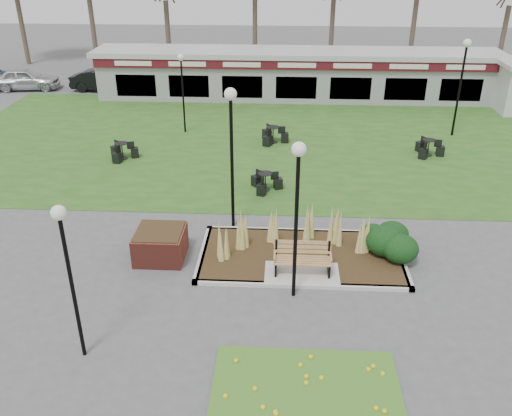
# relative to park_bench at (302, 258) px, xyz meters

# --- Properties ---
(ground) EXTENTS (100.00, 100.00, 0.00)m
(ground) POSITION_rel_park_bench_xyz_m (0.00, -0.25, -0.59)
(ground) COLOR #515154
(ground) RESTS_ON ground
(lawn) EXTENTS (34.00, 16.00, 0.02)m
(lawn) POSITION_rel_park_bench_xyz_m (0.00, 11.75, -0.58)
(lawn) COLOR #24571B
(lawn) RESTS_ON ground
(flower_bed) EXTENTS (4.20, 3.00, 0.16)m
(flower_bed) POSITION_rel_park_bench_xyz_m (0.00, -4.85, -0.52)
(flower_bed) COLOR #3A661D
(flower_bed) RESTS_ON ground
(planting_bed) EXTENTS (6.75, 3.40, 1.27)m
(planting_bed) POSITION_rel_park_bench_xyz_m (1.27, 1.10, -0.22)
(planting_bed) COLOR #332814
(planting_bed) RESTS_ON ground
(park_bench) EXTENTS (1.70, 0.66, 0.93)m
(park_bench) POSITION_rel_park_bench_xyz_m (0.00, 0.00, 0.00)
(park_bench) COLOR #A7754B
(park_bench) RESTS_ON ground
(brick_planter) EXTENTS (1.50, 1.50, 0.95)m
(brick_planter) POSITION_rel_park_bench_xyz_m (-4.40, 0.75, -0.11)
(brick_planter) COLOR maroon
(brick_planter) RESTS_ON ground
(food_pavilion) EXTENTS (24.60, 3.40, 2.90)m
(food_pavilion) POSITION_rel_park_bench_xyz_m (0.00, 19.71, 0.89)
(food_pavilion) COLOR gray
(food_pavilion) RESTS_ON ground
(lamp_post_near_left) EXTENTS (0.33, 0.33, 4.03)m
(lamp_post_near_left) POSITION_rel_park_bench_xyz_m (-5.33, -3.75, 2.35)
(lamp_post_near_left) COLOR black
(lamp_post_near_left) RESTS_ON ground
(lamp_post_near_right) EXTENTS (0.40, 0.40, 4.86)m
(lamp_post_near_right) POSITION_rel_park_bench_xyz_m (-2.33, 2.95, 2.95)
(lamp_post_near_right) COLOR black
(lamp_post_near_right) RESTS_ON ground
(lamp_post_mid_left) EXTENTS (0.38, 0.38, 4.57)m
(lamp_post_mid_left) POSITION_rel_park_bench_xyz_m (-0.26, -1.05, 2.74)
(lamp_post_mid_left) COLOR black
(lamp_post_mid_left) RESTS_ON ground
(lamp_post_mid_right) EXTENTS (0.39, 0.39, 4.75)m
(lamp_post_mid_right) POSITION_rel_park_bench_xyz_m (7.85, 13.02, 2.87)
(lamp_post_mid_right) COLOR black
(lamp_post_mid_right) RESTS_ON ground
(lamp_post_far_left) EXTENTS (0.33, 0.33, 3.94)m
(lamp_post_far_left) POSITION_rel_park_bench_xyz_m (-5.73, 12.80, 2.29)
(lamp_post_far_left) COLOR black
(lamp_post_far_left) RESTS_ON ground
(bistro_set_a) EXTENTS (1.32, 1.47, 0.78)m
(bistro_set_a) POSITION_rel_park_bench_xyz_m (-1.17, 11.47, -0.31)
(bistro_set_a) COLOR black
(bistro_set_a) RESTS_ON ground
(bistro_set_b) EXTENTS (1.37, 1.32, 0.74)m
(bistro_set_b) POSITION_rel_park_bench_xyz_m (-7.91, 8.96, -0.32)
(bistro_set_b) COLOR black
(bistro_set_b) RESTS_ON ground
(bistro_set_c) EXTENTS (1.30, 1.29, 0.71)m
(bistro_set_c) POSITION_rel_park_bench_xyz_m (-1.33, 5.95, -0.33)
(bistro_set_c) COLOR black
(bistro_set_c) RESTS_ON ground
(bistro_set_d) EXTENTS (1.27, 1.41, 0.75)m
(bistro_set_d) POSITION_rel_park_bench_xyz_m (5.98, 10.13, -0.32)
(bistro_set_d) COLOR black
(bistro_set_d) RESTS_ON ground
(car_silver) EXTENTS (4.35, 2.22, 1.42)m
(car_silver) POSITION_rel_park_bench_xyz_m (-17.52, 20.75, 0.12)
(car_silver) COLOR silver
(car_silver) RESTS_ON ground
(car_black) EXTENTS (4.22, 1.73, 1.36)m
(car_black) POSITION_rel_park_bench_xyz_m (-12.41, 20.75, 0.09)
(car_black) COLOR black
(car_black) RESTS_ON ground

